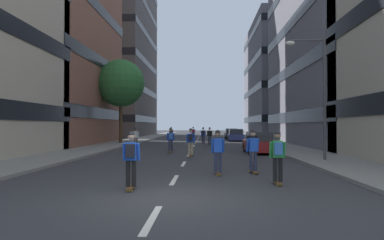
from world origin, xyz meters
The scene contains 25 objects.
ground_plane centered at (0.00, 31.04, 0.00)m, with size 186.25×186.25×0.00m, color #333335.
sidewalk_left centered at (-7.83, 34.92, 0.07)m, with size 3.49×85.36×0.14m, color gray.
sidewalk_right centered at (7.83, 34.92, 0.07)m, with size 3.49×85.36×0.14m, color gray.
lane_markings centered at (0.00, 33.00, 0.00)m, with size 0.16×72.20×0.01m.
building_left_mid centered at (-17.69, 24.23, 13.34)m, with size 16.36×17.36×26.50m.
building_left_far centered at (-17.69, 52.11, 18.04)m, with size 16.36×22.54×35.90m.
building_right_mid centered at (17.69, 24.23, 11.66)m, with size 16.36×23.05×23.14m.
building_right_far centered at (17.69, 52.11, 10.31)m, with size 16.36×22.35×20.44m.
parked_car_near centered at (4.89, 14.72, 0.70)m, with size 1.82×4.40×1.52m.
parked_car_mid centered at (4.89, 39.42, 0.70)m, with size 1.82×4.40×1.52m.
parked_car_far centered at (4.89, 32.78, 0.70)m, with size 1.82×4.40×1.52m.
street_tree_near centered at (-7.83, 25.64, 6.42)m, with size 5.00×5.00×8.79m.
streetlamp_right centered at (7.11, 9.03, 4.14)m, with size 2.13×0.30×6.50m.
skater_0 centered at (-1.39, 14.85, 1.02)m, with size 0.55×0.92×1.78m.
skater_1 centered at (3.55, 8.44, 1.02)m, with size 0.56×0.92×1.78m.
skater_2 centered at (3.07, 4.77, 0.98)m, with size 0.57×0.92×1.78m.
skater_3 centered at (1.61, 4.32, 0.98)m, with size 0.54×0.91×1.78m.
skater_4 centered at (-0.55, 36.45, 1.02)m, with size 0.57×0.92×1.78m.
skater_5 centered at (0.88, 26.19, 1.02)m, with size 0.53×0.90×1.78m.
skater_6 centered at (-3.76, 37.97, 0.98)m, with size 0.56×0.92×1.78m.
skater_7 centered at (1.54, 24.84, 0.98)m, with size 0.55×0.92×1.78m.
skater_8 centered at (0.18, 12.03, 1.02)m, with size 0.54×0.90×1.78m.
skater_9 centered at (3.52, 2.22, 1.02)m, with size 0.54×0.91×1.78m.
skater_10 centered at (-4.94, 19.67, 0.98)m, with size 0.55×0.91×1.78m.
skater_11 centered at (-1.15, 1.11, 1.02)m, with size 0.55×0.91×1.78m.
Camera 1 is at (1.12, -8.90, 1.96)m, focal length 30.97 mm.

